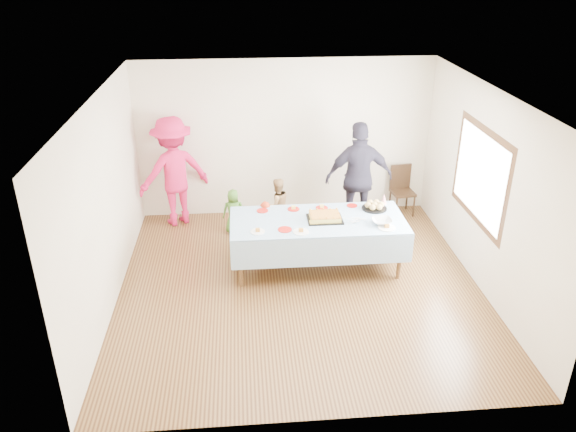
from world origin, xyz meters
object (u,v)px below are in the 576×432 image
object	(u,v)px
party_table	(318,223)
adult_left	(174,172)
birthday_cake	(325,217)
dining_chair	(402,187)

from	to	relation	value
party_table	adult_left	bearing A→B (deg)	142.03
birthday_cake	adult_left	size ratio (longest dim) A/B	0.27
birthday_cake	adult_left	world-z (taller)	adult_left
dining_chair	party_table	bearing A→B (deg)	-140.41
birthday_cake	dining_chair	distance (m)	2.45
dining_chair	adult_left	xyz separation A→B (m)	(-3.93, -0.07, 0.45)
party_table	adult_left	size ratio (longest dim) A/B	1.34
birthday_cake	party_table	bearing A→B (deg)	174.46
birthday_cake	adult_left	xyz separation A→B (m)	(-2.29, 1.72, 0.11)
party_table	birthday_cake	bearing A→B (deg)	-5.54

